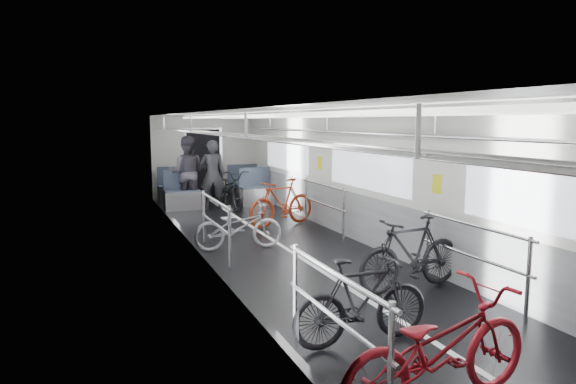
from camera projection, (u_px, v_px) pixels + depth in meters
The scene contains 9 objects.
car_shell at pixel (259, 177), 10.39m from camera, with size 3.02×14.01×2.41m.
bike_left_near at pixel (439, 348), 4.02m from camera, with size 0.65×1.87×0.98m, color maroon.
bike_left_mid at pixel (362, 301), 5.18m from camera, with size 0.43×1.51×0.91m, color black.
bike_left_far at pixel (239, 226), 9.04m from camera, with size 0.54×1.56×0.82m, color #BBBDC1.
bike_right_near at pixel (411, 253), 6.85m from camera, with size 0.47×1.68×1.01m, color black.
bike_right_far at pixel (282, 203), 11.04m from camera, with size 0.48×1.69×1.02m, color #9F2E13.
bike_aisle at pixel (230, 189), 13.33m from camera, with size 0.67×1.92×1.01m, color black.
person_standing at pixel (212, 175), 13.11m from camera, with size 0.65×0.42×1.78m, color black.
person_seated at pixel (187, 173), 13.17m from camera, with size 0.91×0.71×1.87m, color #2C282F.
Camera 1 is at (-3.23, -8.05, 2.26)m, focal length 32.00 mm.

